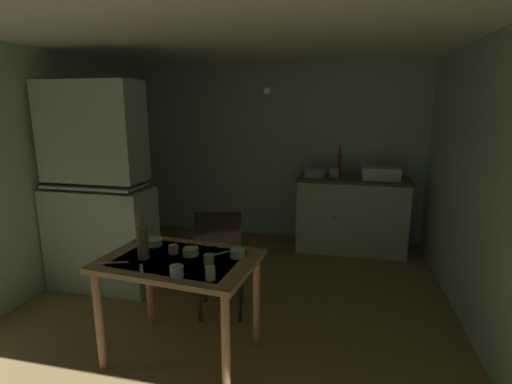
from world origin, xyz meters
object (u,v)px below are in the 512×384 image
at_px(mixing_bowl_counter, 315,173).
at_px(dining_table, 180,273).
at_px(sink_basin, 381,173).
at_px(chair_far_side, 220,261).
at_px(mug_dark, 177,271).
at_px(hutch_cabinet, 98,195).
at_px(glass_bottle, 143,242).
at_px(serving_bowl_wide, 238,253).
at_px(hand_pump, 339,164).

distance_m(mixing_bowl_counter, dining_table, 2.60).
bearing_deg(sink_basin, chair_far_side, -126.83).
relative_size(mixing_bowl_counter, dining_table, 0.24).
bearing_deg(dining_table, mug_dark, -68.48).
bearing_deg(chair_far_side, hutch_cabinet, 167.48).
bearing_deg(glass_bottle, dining_table, 13.20).
height_order(sink_basin, mug_dark, sink_basin).
relative_size(mug_dark, glass_bottle, 0.29).
bearing_deg(serving_bowl_wide, hand_pump, 75.15).
height_order(hand_pump, glass_bottle, hand_pump).
relative_size(serving_bowl_wide, mug_dark, 1.21).
bearing_deg(mixing_bowl_counter, dining_table, -106.92).
distance_m(dining_table, mug_dark, 0.34).
relative_size(sink_basin, glass_bottle, 1.47).
height_order(chair_far_side, glass_bottle, glass_bottle).
bearing_deg(hand_pump, chair_far_side, -115.56).
bearing_deg(hand_pump, serving_bowl_wide, -104.85).
relative_size(sink_basin, mixing_bowl_counter, 1.60).
height_order(sink_basin, hand_pump, hand_pump).
xyz_separation_m(hand_pump, mug_dark, (-0.94, -2.84, -0.29)).
relative_size(hutch_cabinet, dining_table, 1.81).
bearing_deg(chair_far_side, dining_table, -100.01).
xyz_separation_m(hand_pump, serving_bowl_wide, (-0.65, -2.45, -0.30)).
bearing_deg(mixing_bowl_counter, sink_basin, 3.59).
bearing_deg(glass_bottle, serving_bowl_wide, 14.51).
bearing_deg(glass_bottle, sink_basin, 55.20).
bearing_deg(mixing_bowl_counter, hutch_cabinet, -141.61).
relative_size(hand_pump, chair_far_side, 0.40).
bearing_deg(hutch_cabinet, chair_far_side, -12.52).
xyz_separation_m(mixing_bowl_counter, mug_dark, (-0.64, -2.75, -0.17)).
height_order(chair_far_side, mug_dark, chair_far_side).
xyz_separation_m(sink_basin, mixing_bowl_counter, (-0.80, -0.05, -0.03)).
distance_m(chair_far_side, glass_bottle, 0.82).
bearing_deg(mug_dark, hand_pump, 71.79).
bearing_deg(glass_bottle, hand_pump, 63.80).
bearing_deg(glass_bottle, chair_far_side, 61.91).
xyz_separation_m(hand_pump, chair_far_side, (-0.94, -1.97, -0.59)).
height_order(dining_table, mug_dark, mug_dark).
bearing_deg(mixing_bowl_counter, serving_bowl_wide, -98.51).
relative_size(hutch_cabinet, hand_pump, 5.25).
bearing_deg(mug_dark, sink_basin, 62.85).
height_order(serving_bowl_wide, glass_bottle, glass_bottle).
xyz_separation_m(hutch_cabinet, chair_far_side, (1.35, -0.30, -0.44)).
relative_size(dining_table, glass_bottle, 3.79).
distance_m(hutch_cabinet, sink_basin, 3.23).
height_order(mixing_bowl_counter, mug_dark, mixing_bowl_counter).
bearing_deg(sink_basin, glass_bottle, -124.80).
bearing_deg(dining_table, chair_far_side, 79.99).
xyz_separation_m(mixing_bowl_counter, chair_far_side, (-0.65, -1.88, -0.47)).
bearing_deg(hand_pump, glass_bottle, -116.20).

